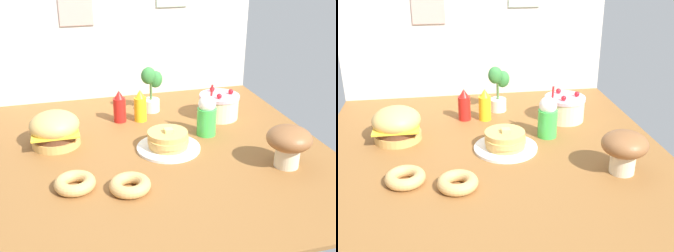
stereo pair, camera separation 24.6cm
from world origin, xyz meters
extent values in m
cube|color=brown|center=(0.00, 0.00, -0.01)|extent=(2.01, 2.01, 0.02)
cube|color=beige|center=(0.00, 1.00, 0.50)|extent=(2.01, 0.03, 1.01)
cube|color=#D8A599|center=(-0.33, 0.98, 0.68)|extent=(0.24, 0.01, 0.23)
cylinder|color=#DBA859|center=(-0.55, 0.22, 0.02)|extent=(0.29, 0.29, 0.05)
cylinder|color=#59331E|center=(-0.55, 0.22, 0.07)|extent=(0.26, 0.26, 0.04)
cube|color=yellow|center=(-0.55, 0.22, 0.09)|extent=(0.27, 0.27, 0.01)
ellipsoid|color=#E5B260|center=(-0.55, 0.22, 0.13)|extent=(0.29, 0.29, 0.16)
cylinder|color=white|center=(0.08, -0.01, 0.01)|extent=(0.37, 0.37, 0.02)
cylinder|color=#E0AD5B|center=(0.08, -0.01, 0.03)|extent=(0.23, 0.23, 0.03)
cylinder|color=#E0AD5B|center=(0.08, -0.01, 0.06)|extent=(0.24, 0.24, 0.03)
cylinder|color=#E0AD5B|center=(0.08, 0.00, 0.09)|extent=(0.24, 0.24, 0.03)
cube|color=#F7E072|center=(0.08, -0.01, 0.12)|extent=(0.05, 0.05, 0.02)
cylinder|color=beige|center=(0.54, 0.37, 0.07)|extent=(0.26, 0.26, 0.14)
cylinder|color=#F2B2C6|center=(0.54, 0.37, 0.15)|extent=(0.27, 0.27, 0.02)
sphere|color=red|center=(0.62, 0.37, 0.18)|extent=(0.04, 0.04, 0.04)
sphere|color=red|center=(0.52, 0.45, 0.18)|extent=(0.04, 0.04, 0.04)
sphere|color=red|center=(0.51, 0.30, 0.18)|extent=(0.04, 0.04, 0.04)
cylinder|color=red|center=(-0.13, 0.48, 0.08)|extent=(0.08, 0.08, 0.16)
cone|color=red|center=(-0.13, 0.48, 0.19)|extent=(0.07, 0.07, 0.05)
cylinder|color=yellow|center=(0.01, 0.46, 0.08)|extent=(0.08, 0.08, 0.16)
cone|color=yellow|center=(0.01, 0.46, 0.19)|extent=(0.07, 0.07, 0.05)
cylinder|color=green|center=(0.36, 0.13, 0.09)|extent=(0.12, 0.12, 0.18)
sphere|color=white|center=(0.36, 0.13, 0.21)|extent=(0.11, 0.11, 0.11)
cylinder|color=red|center=(0.39, 0.13, 0.24)|extent=(0.01, 0.04, 0.18)
torus|color=tan|center=(-0.48, -0.31, 0.03)|extent=(0.20, 0.20, 0.06)
torus|color=#D89ED8|center=(-0.48, -0.31, 0.04)|extent=(0.20, 0.20, 0.05)
torus|color=tan|center=(-0.22, -0.39, 0.03)|extent=(0.20, 0.20, 0.06)
torus|color=brown|center=(-0.22, -0.39, 0.04)|extent=(0.20, 0.20, 0.05)
cylinder|color=white|center=(0.12, 0.61, 0.04)|extent=(0.12, 0.12, 0.09)
cylinder|color=#4C7238|center=(0.12, 0.61, 0.16)|extent=(0.02, 0.02, 0.15)
ellipsoid|color=#38843D|center=(0.16, 0.62, 0.23)|extent=(0.10, 0.07, 0.12)
ellipsoid|color=#38843D|center=(0.11, 0.65, 0.25)|extent=(0.10, 0.07, 0.12)
ellipsoid|color=#38843D|center=(0.10, 0.58, 0.27)|extent=(0.10, 0.07, 0.12)
cylinder|color=beige|center=(0.64, -0.37, 0.05)|extent=(0.13, 0.13, 0.11)
ellipsoid|color=brown|center=(0.64, -0.37, 0.16)|extent=(0.24, 0.24, 0.13)
camera|label=1|loc=(-0.50, -2.14, 1.12)|focal=44.95mm
camera|label=2|loc=(-0.26, -2.19, 1.12)|focal=44.95mm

